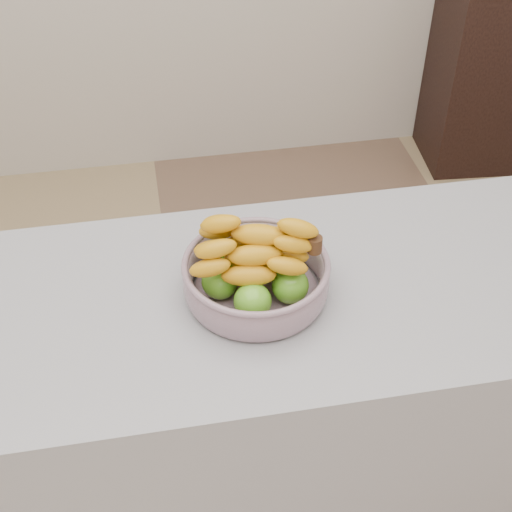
{
  "coord_description": "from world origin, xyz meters",
  "views": [
    {
      "loc": [
        -0.03,
        -0.94,
        1.9
      ],
      "look_at": [
        0.16,
        0.08,
        1.0
      ],
      "focal_mm": 50.0,
      "sensor_mm": 36.0,
      "label": 1
    }
  ],
  "objects": [
    {
      "name": "fruit_bowl",
      "position": [
        0.16,
        0.08,
        0.96
      ],
      "size": [
        0.29,
        0.29,
        0.17
      ],
      "rotation": [
        0.0,
        0.0,
        -0.27
      ],
      "color": "#A8B1CA",
      "rests_on": "counter"
    },
    {
      "name": "cabinet",
      "position": [
        1.53,
        1.78,
        0.44
      ],
      "size": [
        0.51,
        0.42,
        0.87
      ],
      "primitive_type": "cube",
      "rotation": [
        0.0,
        0.0,
        -0.08
      ],
      "color": "black",
      "rests_on": "ground"
    },
    {
      "name": "counter",
      "position": [
        0.0,
        0.08,
        0.45
      ],
      "size": [
        2.0,
        0.6,
        0.9
      ],
      "primitive_type": "cube",
      "color": "#95959D",
      "rests_on": "ground"
    }
  ]
}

